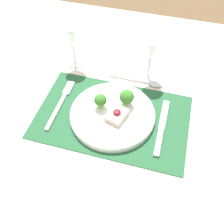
{
  "coord_description": "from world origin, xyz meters",
  "views": [
    {
      "loc": [
        0.13,
        -0.49,
        1.43
      ],
      "look_at": [
        -0.0,
        0.0,
        0.8
      ],
      "focal_mm": 42.0,
      "sensor_mm": 36.0,
      "label": 1
    }
  ],
  "objects_px": {
    "fork": "(62,101)",
    "wine_glass_far": "(72,37)",
    "knife": "(161,130)",
    "spoon": "(149,82)",
    "dinner_plate": "(112,113)",
    "wine_glass_near": "(151,50)"
  },
  "relations": [
    {
      "from": "fork",
      "to": "wine_glass_far",
      "type": "distance_m",
      "value": 0.23
    },
    {
      "from": "knife",
      "to": "wine_glass_far",
      "type": "xyz_separation_m",
      "value": [
        -0.36,
        0.23,
        0.11
      ]
    },
    {
      "from": "spoon",
      "to": "fork",
      "type": "bearing_deg",
      "value": -149.93
    },
    {
      "from": "dinner_plate",
      "to": "wine_glass_near",
      "type": "xyz_separation_m",
      "value": [
        0.07,
        0.21,
        0.1
      ]
    },
    {
      "from": "knife",
      "to": "spoon",
      "type": "xyz_separation_m",
      "value": [
        -0.07,
        0.2,
        -0.0
      ]
    },
    {
      "from": "wine_glass_near",
      "to": "wine_glass_far",
      "type": "height_order",
      "value": "wine_glass_near"
    },
    {
      "from": "wine_glass_far",
      "to": "dinner_plate",
      "type": "bearing_deg",
      "value": -45.82
    },
    {
      "from": "wine_glass_far",
      "to": "fork",
      "type": "bearing_deg",
      "value": -82.08
    },
    {
      "from": "spoon",
      "to": "wine_glass_near",
      "type": "relative_size",
      "value": 1.21
    },
    {
      "from": "dinner_plate",
      "to": "fork",
      "type": "bearing_deg",
      "value": 175.75
    },
    {
      "from": "wine_glass_near",
      "to": "wine_glass_far",
      "type": "bearing_deg",
      "value": 179.91
    },
    {
      "from": "dinner_plate",
      "to": "spoon",
      "type": "distance_m",
      "value": 0.2
    },
    {
      "from": "fork",
      "to": "spoon",
      "type": "distance_m",
      "value": 0.31
    },
    {
      "from": "knife",
      "to": "spoon",
      "type": "height_order",
      "value": "spoon"
    },
    {
      "from": "dinner_plate",
      "to": "spoon",
      "type": "xyz_separation_m",
      "value": [
        0.08,
        0.18,
        -0.01
      ]
    },
    {
      "from": "fork",
      "to": "spoon",
      "type": "height_order",
      "value": "spoon"
    },
    {
      "from": "knife",
      "to": "wine_glass_near",
      "type": "relative_size",
      "value": 1.31
    },
    {
      "from": "fork",
      "to": "wine_glass_near",
      "type": "relative_size",
      "value": 1.31
    },
    {
      "from": "fork",
      "to": "knife",
      "type": "xyz_separation_m",
      "value": [
        0.33,
        -0.03,
        -0.0
      ]
    },
    {
      "from": "knife",
      "to": "wine_glass_near",
      "type": "distance_m",
      "value": 0.27
    },
    {
      "from": "dinner_plate",
      "to": "spoon",
      "type": "height_order",
      "value": "dinner_plate"
    },
    {
      "from": "knife",
      "to": "wine_glass_near",
      "type": "xyz_separation_m",
      "value": [
        -0.08,
        0.23,
        0.11
      ]
    }
  ]
}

